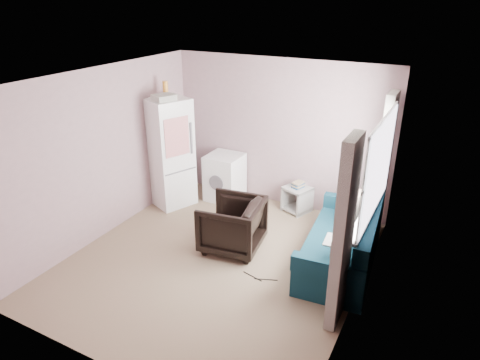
% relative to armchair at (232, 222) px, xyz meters
% --- Properties ---
extents(room, '(3.84, 4.24, 2.54)m').
position_rel_armchair_xyz_m(room, '(-0.01, -0.38, 0.83)').
color(room, '#90775E').
rests_on(room, ground).
extents(armchair, '(0.87, 0.91, 0.84)m').
position_rel_armchair_xyz_m(armchair, '(0.00, 0.00, 0.00)').
color(armchair, black).
rests_on(armchair, ground).
extents(fridge, '(0.84, 0.84, 2.12)m').
position_rel_armchair_xyz_m(fridge, '(-1.65, 0.82, 0.53)').
color(fridge, white).
rests_on(fridge, ground).
extents(washing_machine, '(0.59, 0.60, 0.83)m').
position_rel_armchair_xyz_m(washing_machine, '(-0.90, 1.38, 0.01)').
color(washing_machine, white).
rests_on(washing_machine, ground).
extents(side_table, '(0.51, 0.51, 0.54)m').
position_rel_armchair_xyz_m(side_table, '(0.42, 1.52, -0.16)').
color(side_table, '#A09E9C').
rests_on(side_table, ground).
extents(sofa, '(1.03, 1.98, 0.86)m').
position_rel_armchair_xyz_m(sofa, '(1.56, 0.32, -0.11)').
color(sofa, '#0E3443').
rests_on(sofa, ground).
extents(window_dressing, '(0.17, 2.62, 2.18)m').
position_rel_armchair_xyz_m(window_dressing, '(1.75, 0.31, 0.69)').
color(window_dressing, white).
rests_on(window_dressing, ground).
extents(floor_cables, '(0.48, 0.12, 0.01)m').
position_rel_armchair_xyz_m(floor_cables, '(0.66, -0.48, -0.41)').
color(floor_cables, black).
rests_on(floor_cables, ground).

